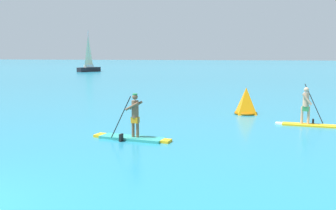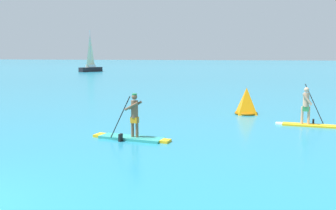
{
  "view_description": "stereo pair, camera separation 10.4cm",
  "coord_description": "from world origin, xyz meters",
  "px_view_note": "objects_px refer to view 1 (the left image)",
  "views": [
    {
      "loc": [
        6.55,
        -5.71,
        3.13
      ],
      "look_at": [
        2.48,
        11.3,
        0.82
      ],
      "focal_mm": 40.79,
      "sensor_mm": 36.0,
      "label": 1
    },
    {
      "loc": [
        6.65,
        -5.69,
        3.13
      ],
      "look_at": [
        2.48,
        11.3,
        0.82
      ],
      "focal_mm": 40.79,
      "sensor_mm": 36.0,
      "label": 2
    }
  ],
  "objects_px": {
    "race_marker_buoy": "(246,102)",
    "sailboat_left_horizon": "(89,66)",
    "paddleboarder_far_right": "(309,116)",
    "paddleboarder_mid_center": "(132,130)"
  },
  "relations": [
    {
      "from": "race_marker_buoy",
      "to": "sailboat_left_horizon",
      "type": "relative_size",
      "value": 0.19
    },
    {
      "from": "paddleboarder_far_right",
      "to": "sailboat_left_horizon",
      "type": "xyz_separation_m",
      "value": [
        -33.12,
        48.22,
        0.66
      ]
    },
    {
      "from": "paddleboarder_mid_center",
      "to": "paddleboarder_far_right",
      "type": "height_order",
      "value": "paddleboarder_far_right"
    },
    {
      "from": "paddleboarder_mid_center",
      "to": "sailboat_left_horizon",
      "type": "xyz_separation_m",
      "value": [
        -26.4,
        52.63,
        0.75
      ]
    },
    {
      "from": "sailboat_left_horizon",
      "to": "paddleboarder_far_right",
      "type": "bearing_deg",
      "value": -123.5
    },
    {
      "from": "paddleboarder_far_right",
      "to": "sailboat_left_horizon",
      "type": "bearing_deg",
      "value": 130.61
    },
    {
      "from": "paddleboarder_mid_center",
      "to": "sailboat_left_horizon",
      "type": "bearing_deg",
      "value": -55.08
    },
    {
      "from": "paddleboarder_mid_center",
      "to": "race_marker_buoy",
      "type": "distance_m",
      "value": 8.21
    },
    {
      "from": "paddleboarder_mid_center",
      "to": "race_marker_buoy",
      "type": "height_order",
      "value": "paddleboarder_mid_center"
    },
    {
      "from": "paddleboarder_mid_center",
      "to": "paddleboarder_far_right",
      "type": "bearing_deg",
      "value": -138.4
    }
  ]
}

